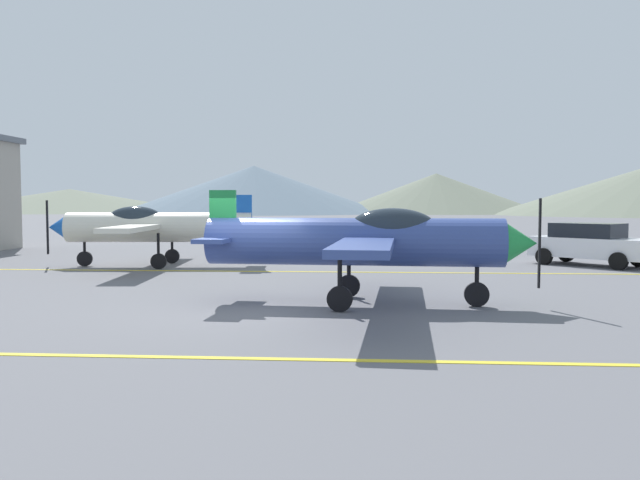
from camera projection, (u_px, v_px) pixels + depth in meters
ground_plane at (243, 307)px, 14.55m from camera, size 400.00×400.00×0.00m
apron_line_near at (183, 357)px, 9.79m from camera, size 80.00×0.16×0.01m
apron_line_far at (284, 272)px, 22.08m from camera, size 80.00×0.16×0.01m
airplane_near at (366, 240)px, 14.87m from camera, size 7.81×8.99×2.69m
airplane_mid at (152, 226)px, 23.94m from camera, size 7.83×9.00×2.69m
car_sedan at (590, 243)px, 24.23m from camera, size 4.35×4.27×1.62m
hill_left at (70, 201)px, 170.95m from camera, size 73.09×73.09×6.19m
hill_centerleft at (254, 189)px, 151.73m from camera, size 63.80×63.80×11.31m
hill_centerright at (436, 193)px, 153.94m from camera, size 51.38×51.38×9.59m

